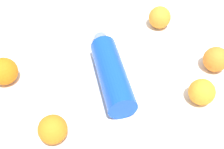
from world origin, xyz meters
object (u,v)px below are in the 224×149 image
at_px(orange_3, 53,129).
at_px(orange_4, 202,92).
at_px(orange_2, 216,59).
at_px(orange_1, 4,71).
at_px(water_bottle, 110,68).
at_px(orange_0, 160,17).

distance_m(orange_3, orange_4, 0.39).
bearing_deg(orange_2, orange_1, -85.41).
bearing_deg(orange_4, orange_2, 151.17).
xyz_separation_m(water_bottle, orange_1, (0.01, -0.30, -0.00)).
bearing_deg(orange_0, orange_4, 12.97).
xyz_separation_m(orange_1, orange_2, (-0.05, 0.61, -0.00)).
bearing_deg(orange_0, orange_1, -61.54).
height_order(water_bottle, orange_2, water_bottle).
distance_m(orange_0, orange_4, 0.33).
relative_size(orange_1, orange_2, 1.04).
bearing_deg(water_bottle, orange_4, -122.02).
bearing_deg(orange_3, orange_4, 106.89).
bearing_deg(orange_4, water_bottle, -108.78).
xyz_separation_m(orange_0, orange_1, (0.25, -0.47, 0.00)).
distance_m(orange_1, orange_4, 0.55).
relative_size(water_bottle, orange_0, 4.16).
bearing_deg(orange_2, orange_4, -28.83).
xyz_separation_m(orange_3, orange_4, (-0.11, 0.38, -0.00)).
relative_size(orange_3, orange_4, 1.00).
bearing_deg(orange_4, orange_0, -167.03).
height_order(water_bottle, orange_4, water_bottle).
height_order(water_bottle, orange_3, water_bottle).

